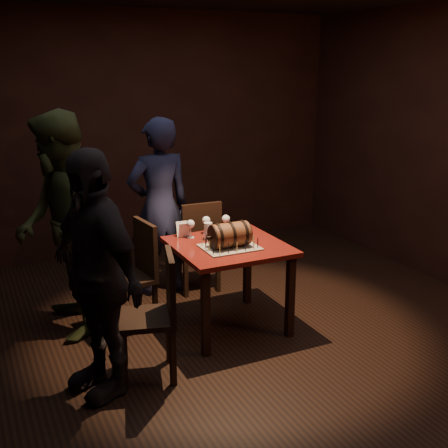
# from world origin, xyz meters

# --- Properties ---
(room_shell) EXTENTS (5.04, 5.04, 2.80)m
(room_shell) POSITION_xyz_m (0.00, 0.00, 1.40)
(room_shell) COLOR black
(room_shell) RESTS_ON ground
(pub_table) EXTENTS (0.90, 0.90, 0.75)m
(pub_table) POSITION_xyz_m (0.03, 0.11, 0.64)
(pub_table) COLOR #53100D
(pub_table) RESTS_ON ground
(cake_board) EXTENTS (0.45, 0.35, 0.01)m
(cake_board) POSITION_xyz_m (-0.01, 0.02, 0.76)
(cake_board) COLOR gray
(cake_board) RESTS_ON pub_table
(barrel_cake) EXTENTS (0.37, 0.22, 0.22)m
(barrel_cake) POSITION_xyz_m (-0.01, 0.02, 0.86)
(barrel_cake) COLOR brown
(barrel_cake) RESTS_ON cake_board
(birthday_candles) EXTENTS (0.40, 0.30, 0.09)m
(birthday_candles) POSITION_xyz_m (-0.01, 0.02, 0.80)
(birthday_candles) COLOR #F0E890
(birthday_candles) RESTS_ON cake_board
(wine_glass_left) EXTENTS (0.07, 0.07, 0.16)m
(wine_glass_left) POSITION_xyz_m (-0.19, 0.41, 0.87)
(wine_glass_left) COLOR silver
(wine_glass_left) RESTS_ON pub_table
(wine_glass_mid) EXTENTS (0.07, 0.07, 0.16)m
(wine_glass_mid) POSITION_xyz_m (-0.02, 0.46, 0.87)
(wine_glass_mid) COLOR silver
(wine_glass_mid) RESTS_ON pub_table
(wine_glass_right) EXTENTS (0.07, 0.07, 0.16)m
(wine_glass_right) POSITION_xyz_m (0.16, 0.43, 0.87)
(wine_glass_right) COLOR silver
(wine_glass_right) RESTS_ON pub_table
(pint_of_ale) EXTENTS (0.07, 0.07, 0.15)m
(pint_of_ale) POSITION_xyz_m (-0.07, 0.30, 0.82)
(pint_of_ale) COLOR silver
(pint_of_ale) RESTS_ON pub_table
(menu_card) EXTENTS (0.10, 0.05, 0.13)m
(menu_card) POSITION_xyz_m (-0.24, 0.46, 0.81)
(menu_card) COLOR white
(menu_card) RESTS_ON pub_table
(chair_back) EXTENTS (0.41, 0.41, 0.93)m
(chair_back) POSITION_xyz_m (0.10, 0.94, 0.52)
(chair_back) COLOR black
(chair_back) RESTS_ON ground
(chair_left_rear) EXTENTS (0.45, 0.45, 0.93)m
(chair_left_rear) POSITION_xyz_m (-0.68, 0.46, 0.52)
(chair_left_rear) COLOR black
(chair_left_rear) RESTS_ON ground
(chair_left_front) EXTENTS (0.49, 0.49, 0.93)m
(chair_left_front) POSITION_xyz_m (-0.77, -0.37, 0.52)
(chair_left_front) COLOR black
(chair_left_front) RESTS_ON ground
(person_back) EXTENTS (0.65, 0.45, 1.73)m
(person_back) POSITION_xyz_m (-0.24, 1.10, 0.87)
(person_back) COLOR #191B33
(person_back) RESTS_ON ground
(person_left_rear) EXTENTS (0.75, 0.94, 1.86)m
(person_left_rear) POSITION_xyz_m (-1.24, 0.60, 0.93)
(person_left_rear) COLOR #384020
(person_left_rear) RESTS_ON ground
(person_left_front) EXTENTS (0.69, 1.08, 1.71)m
(person_left_front) POSITION_xyz_m (-1.20, -0.38, 0.85)
(person_left_front) COLOR black
(person_left_front) RESTS_ON ground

